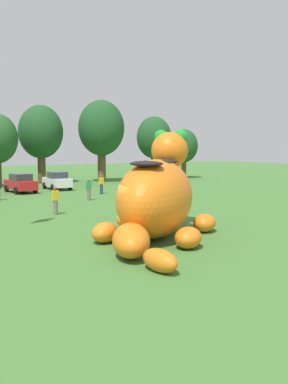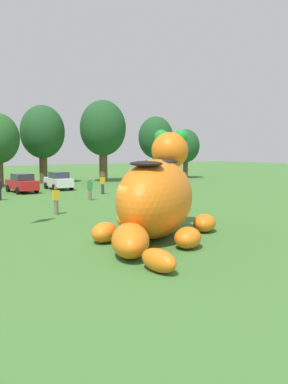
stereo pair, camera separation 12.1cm
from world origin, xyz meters
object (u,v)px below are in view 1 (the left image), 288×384
spectator_by_cars (55,201)px  spectator_wandering (101,184)px  giant_inflatable_creature (156,197)px  car_white (57,181)px  car_red (21,183)px  spectator_near_inflatable (184,198)px  spectator_far_side (89,189)px

spectator_by_cars → spectator_wandering: size_ratio=1.00×
giant_inflatable_creature → spectator_by_cars: size_ratio=5.11×
car_white → spectator_by_cars: 15.48m
car_red → spectator_near_inflatable: 17.44m
car_red → car_white: size_ratio=1.01×
spectator_by_cars → spectator_far_side: size_ratio=1.00×
giant_inflatable_creature → spectator_by_cars: (-1.60, 8.37, -0.96)m
car_white → spectator_far_side: size_ratio=2.43×
giant_inflatable_creature → car_white: size_ratio=2.10×
giant_inflatable_creature → spectator_by_cars: giant_inflatable_creature is taller
car_red → spectator_by_cars: car_red is taller
spectator_by_cars → spectator_wandering: (7.40, 8.51, 0.00)m
car_red → spectator_by_cars: 13.66m
car_white → spectator_wandering: 6.19m
spectator_near_inflatable → spectator_far_side: (-2.91, 8.07, 0.00)m
spectator_near_inflatable → spectator_far_side: bearing=109.8°
spectator_near_inflatable → spectator_by_cars: bearing=158.6°
car_white → spectator_near_inflatable: bearing=-83.7°
spectator_far_side → car_white: bearing=83.9°
spectator_wandering → spectator_far_side: size_ratio=1.00×
car_white → spectator_wandering: bearing=-73.1°
car_white → spectator_wandering: car_white is taller
car_red → spectator_far_side: size_ratio=2.47×
spectator_wandering → car_red: bearing=138.0°
spectator_near_inflatable → spectator_by_cars: 8.07m
car_white → spectator_by_cars: (-5.60, -14.43, -0.01)m
car_red → spectator_far_side: car_red is taller
giant_inflatable_creature → car_white: (4.00, 22.80, -0.95)m
car_white → spectator_near_inflatable: size_ratio=2.43×
giant_inflatable_creature → car_red: 21.93m
giant_inflatable_creature → car_red: bearing=89.4°
giant_inflatable_creature → spectator_by_cars: 8.58m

